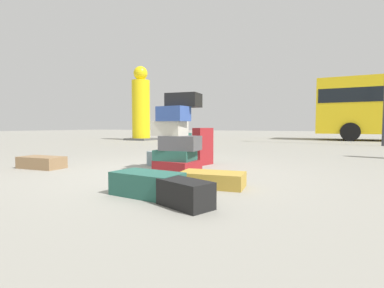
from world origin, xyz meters
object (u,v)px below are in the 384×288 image
at_px(suitcase_teal_upright_blue, 147,184).
at_px(suitcase_black_foreground_near, 185,194).
at_px(suitcase_brown_behind_tower, 42,162).
at_px(suitcase_teal_left_side, 182,147).
at_px(suitcase_maroon_white_trunk, 203,146).
at_px(yellow_dummy_statue, 141,108).
at_px(suitcase_tower, 177,138).
at_px(suitcase_tan_right_side, 212,179).
at_px(suitcase_slate_foreground_far, 163,159).

height_order(suitcase_teal_upright_blue, suitcase_black_foreground_near, suitcase_teal_upright_blue).
bearing_deg(suitcase_brown_behind_tower, suitcase_teal_left_side, 44.33).
height_order(suitcase_brown_behind_tower, suitcase_maroon_white_trunk, suitcase_maroon_white_trunk).
height_order(suitcase_black_foreground_near, yellow_dummy_statue, yellow_dummy_statue).
xyz_separation_m(suitcase_brown_behind_tower, suitcase_black_foreground_near, (3.42, -1.03, 0.02)).
distance_m(suitcase_tower, suitcase_tan_right_side, 1.26).
height_order(suitcase_tan_right_side, suitcase_brown_behind_tower, suitcase_brown_behind_tower).
bearing_deg(suitcase_brown_behind_tower, suitcase_black_foreground_near, -21.75).
bearing_deg(suitcase_slate_foreground_far, suitcase_brown_behind_tower, -121.01).
xyz_separation_m(suitcase_teal_upright_blue, yellow_dummy_statue, (-7.45, 9.95, 1.58)).
relative_size(suitcase_slate_foreground_far, suitcase_black_foreground_near, 1.01).
bearing_deg(suitcase_tower, suitcase_teal_upright_blue, -72.59).
bearing_deg(suitcase_tan_right_side, suitcase_teal_upright_blue, -129.89).
height_order(suitcase_teal_upright_blue, suitcase_brown_behind_tower, suitcase_teal_upright_blue).
xyz_separation_m(suitcase_teal_upright_blue, suitcase_tan_right_side, (0.46, 0.72, -0.03)).
height_order(suitcase_tower, suitcase_maroon_white_trunk, suitcase_tower).
distance_m(suitcase_teal_left_side, yellow_dummy_statue, 9.63).
bearing_deg(suitcase_slate_foreground_far, suitcase_tower, -18.00).
bearing_deg(suitcase_tan_right_side, suitcase_teal_left_side, 119.07).
distance_m(suitcase_brown_behind_tower, suitcase_teal_left_side, 2.66).
distance_m(suitcase_teal_upright_blue, suitcase_black_foreground_near, 0.61).
bearing_deg(suitcase_tan_right_side, suitcase_slate_foreground_far, 132.27).
relative_size(suitcase_tower, suitcase_slate_foreground_far, 2.37).
height_order(suitcase_teal_upright_blue, suitcase_maroon_white_trunk, suitcase_maroon_white_trunk).
relative_size(suitcase_teal_upright_blue, suitcase_black_foreground_near, 1.42).
relative_size(suitcase_brown_behind_tower, suitcase_black_foreground_near, 1.50).
relative_size(suitcase_brown_behind_tower, suitcase_maroon_white_trunk, 1.12).
bearing_deg(suitcase_teal_left_side, suitcase_black_foreground_near, -39.72).
distance_m(suitcase_maroon_white_trunk, yellow_dummy_statue, 10.27).
bearing_deg(suitcase_maroon_white_trunk, suitcase_tan_right_side, -50.82).
relative_size(suitcase_tan_right_side, suitcase_maroon_white_trunk, 1.09).
relative_size(suitcase_teal_left_side, yellow_dummy_statue, 0.16).
bearing_deg(suitcase_tower, suitcase_black_foreground_near, -58.16).
distance_m(suitcase_tower, suitcase_maroon_white_trunk, 1.09).
bearing_deg(suitcase_teal_upright_blue, suitcase_teal_left_side, 116.23).
distance_m(suitcase_tan_right_side, suitcase_black_foreground_near, 0.94).
bearing_deg(suitcase_teal_upright_blue, suitcase_tan_right_side, 62.48).
xyz_separation_m(suitcase_tower, suitcase_teal_upright_blue, (0.45, -1.45, -0.43)).
bearing_deg(suitcase_tan_right_side, yellow_dummy_statue, 123.05).
bearing_deg(suitcase_teal_left_side, yellow_dummy_statue, 152.99).
relative_size(suitcase_teal_upright_blue, suitcase_maroon_white_trunk, 1.06).
distance_m(suitcase_teal_upright_blue, yellow_dummy_statue, 12.53).
relative_size(suitcase_slate_foreground_far, suitcase_maroon_white_trunk, 0.76).
distance_m(suitcase_tower, suitcase_brown_behind_tower, 2.51).
bearing_deg(yellow_dummy_statue, suitcase_brown_behind_tower, -63.20).
xyz_separation_m(suitcase_teal_left_side, suitcase_black_foreground_near, (1.69, -3.04, -0.18)).
height_order(suitcase_tan_right_side, yellow_dummy_statue, yellow_dummy_statue).
xyz_separation_m(suitcase_tower, suitcase_maroon_white_trunk, (-0.03, 1.07, -0.20)).
distance_m(suitcase_slate_foreground_far, suitcase_black_foreground_near, 2.79).
bearing_deg(yellow_dummy_statue, suitcase_maroon_white_trunk, -46.85).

